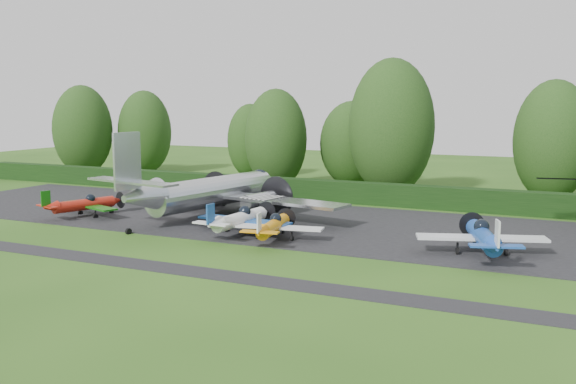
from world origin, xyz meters
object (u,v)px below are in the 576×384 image
at_px(transport_plane, 211,191).
at_px(light_plane_red, 84,204).
at_px(light_plane_orange, 274,226).
at_px(light_plane_blue, 483,236).
at_px(light_plane_white, 240,219).

distance_m(transport_plane, light_plane_red, 10.45).
relative_size(light_plane_orange, light_plane_blue, 0.84).
xyz_separation_m(transport_plane, light_plane_orange, (8.81, -6.19, -1.05)).
relative_size(transport_plane, light_plane_white, 3.10).
bearing_deg(light_plane_blue, transport_plane, -172.83).
height_order(transport_plane, light_plane_white, transport_plane).
height_order(light_plane_red, light_plane_blue, light_plane_blue).
distance_m(transport_plane, light_plane_orange, 10.82).
bearing_deg(light_plane_blue, light_plane_red, -161.27).
bearing_deg(transport_plane, light_plane_white, -53.46).
height_order(transport_plane, light_plane_blue, transport_plane).
distance_m(light_plane_white, light_plane_blue, 16.65).
distance_m(light_plane_red, light_plane_blue, 31.71).
distance_m(light_plane_red, light_plane_white, 15.08).
xyz_separation_m(light_plane_white, light_plane_blue, (16.64, 0.65, 0.10)).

